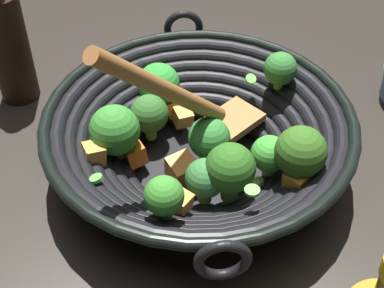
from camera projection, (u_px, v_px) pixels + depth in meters
name	position (u px, v px, depth m)	size (l,w,h in m)	color
ground_plane	(198.00, 169.00, 0.72)	(4.00, 4.00, 0.00)	#28231E
wok	(199.00, 136.00, 0.68)	(0.36, 0.39, 0.24)	black
soy_sauce_bottle	(9.00, 44.00, 0.76)	(0.05, 0.05, 0.21)	black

